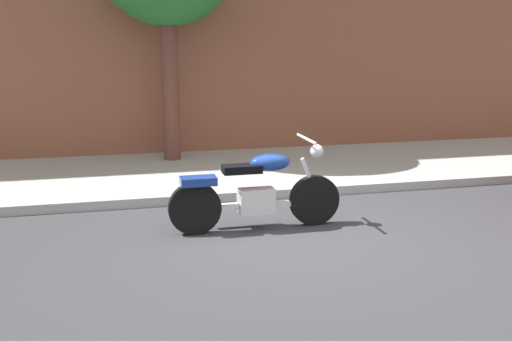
% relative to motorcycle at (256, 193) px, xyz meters
% --- Properties ---
extents(ground_plane, '(60.00, 60.00, 0.00)m').
position_rel_motorcycle_xyz_m(ground_plane, '(0.34, -0.30, -0.47)').
color(ground_plane, '#38383D').
extents(sidewalk, '(22.14, 3.32, 0.14)m').
position_rel_motorcycle_xyz_m(sidewalk, '(0.34, 2.93, -0.40)').
color(sidewalk, '#A8A8A8').
rests_on(sidewalk, ground).
extents(motorcycle, '(2.20, 0.70, 1.15)m').
position_rel_motorcycle_xyz_m(motorcycle, '(0.00, 0.00, 0.00)').
color(motorcycle, black).
rests_on(motorcycle, ground).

